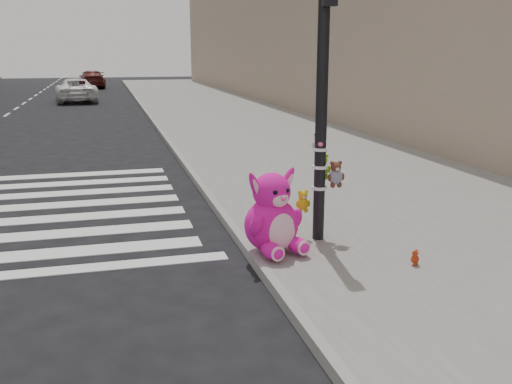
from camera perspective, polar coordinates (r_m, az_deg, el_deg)
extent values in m
plane|color=black|center=(6.16, -11.16, -12.95)|extent=(120.00, 120.00, 0.00)
cube|color=slate|center=(16.59, 3.87, 4.54)|extent=(7.00, 80.00, 0.14)
cube|color=gray|center=(15.84, -8.07, 3.99)|extent=(0.12, 80.00, 0.15)
cube|color=gray|center=(27.77, 8.47, 18.38)|extent=(5.00, 60.00, 10.00)
cylinder|color=black|center=(7.87, 6.59, 9.31)|extent=(0.16, 0.16, 4.00)
cylinder|color=white|center=(8.06, 6.35, 0.43)|extent=(0.22, 0.22, 0.04)
cylinder|color=white|center=(8.00, 6.41, 2.52)|extent=(0.22, 0.22, 0.04)
cylinder|color=white|center=(7.95, 6.45, 4.28)|extent=(0.22, 0.22, 0.04)
ellipsoid|color=#F114A3|center=(7.33, 1.61, -6.16)|extent=(0.35, 0.44, 0.21)
ellipsoid|color=#F114A3|center=(7.55, 4.21, -5.56)|extent=(0.35, 0.44, 0.21)
ellipsoid|color=#F114A3|center=(7.60, 1.55, -3.31)|extent=(0.89, 0.82, 0.73)
ellipsoid|color=#F9BFD1|center=(7.41, 2.64, -3.97)|extent=(0.43, 0.26, 0.48)
sphere|color=#F114A3|center=(7.48, 1.57, 0.04)|extent=(0.63, 0.63, 0.50)
ellipsoid|color=#F114A3|center=(7.36, 0.00, 0.37)|extent=(0.36, 0.20, 0.50)
ellipsoid|color=#F114A3|center=(7.61, 2.90, 0.80)|extent=(0.36, 0.20, 0.50)
imported|color=white|center=(33.88, -17.57, 9.68)|extent=(2.52, 4.81, 1.29)
imported|color=#511A17|center=(46.52, -16.09, 10.77)|extent=(2.14, 4.65, 1.32)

